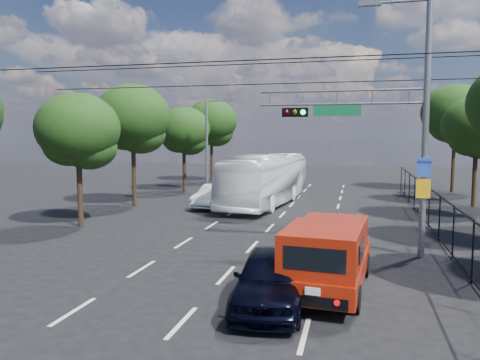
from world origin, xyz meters
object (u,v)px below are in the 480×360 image
(navy_hatchback, at_px, (270,278))
(white_van, at_px, (215,196))
(red_pickup, at_px, (329,253))
(signal_mast, at_px, (391,117))
(white_bus, at_px, (266,179))

(navy_hatchback, height_order, white_van, navy_hatchback)
(red_pickup, bearing_deg, white_van, 118.85)
(red_pickup, xyz_separation_m, navy_hatchback, (-1.45, -1.67, -0.35))
(white_van, bearing_deg, red_pickup, -55.40)
(signal_mast, distance_m, navy_hatchback, 8.47)
(navy_hatchback, xyz_separation_m, white_van, (-6.49, 16.08, -0.04))
(white_bus, bearing_deg, navy_hatchback, -73.01)
(red_pickup, bearing_deg, navy_hatchback, -130.95)
(navy_hatchback, height_order, white_bus, white_bus)
(signal_mast, distance_m, white_bus, 14.06)
(navy_hatchback, bearing_deg, white_bus, 96.93)
(white_bus, bearing_deg, signal_mast, -53.43)
(white_bus, xyz_separation_m, white_van, (-2.94, -1.93, -0.93))
(signal_mast, xyz_separation_m, white_van, (-9.89, 9.75, -4.52))
(red_pickup, height_order, white_van, red_pickup)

